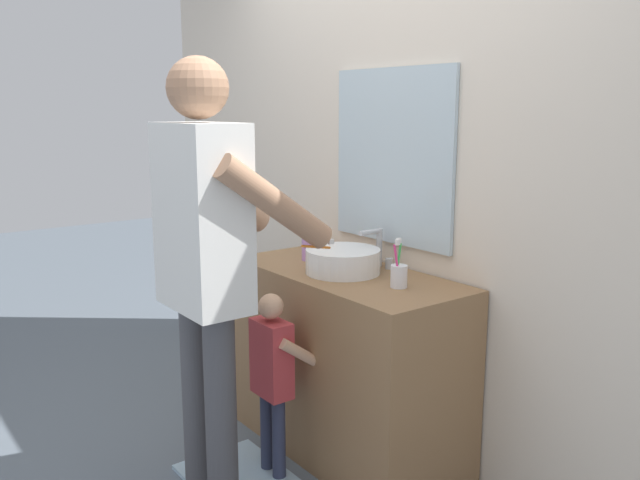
# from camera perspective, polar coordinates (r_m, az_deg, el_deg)

# --- Properties ---
(ground_plane) EXTENTS (14.00, 14.00, 0.00)m
(ground_plane) POSITION_cam_1_polar(r_m,az_deg,el_deg) (3.20, -2.28, -18.94)
(ground_plane) COLOR slate
(back_wall) EXTENTS (4.40, 0.10, 2.70)m
(back_wall) POSITION_cam_1_polar(r_m,az_deg,el_deg) (3.16, 6.86, 6.53)
(back_wall) COLOR beige
(back_wall) RESTS_ON ground
(vanity_cabinet) EXTENTS (1.19, 0.54, 0.87)m
(vanity_cabinet) POSITION_cam_1_polar(r_m,az_deg,el_deg) (3.17, 2.21, -10.46)
(vanity_cabinet) COLOR olive
(vanity_cabinet) RESTS_ON ground
(sink_basin) EXTENTS (0.34, 0.34, 0.11)m
(sink_basin) POSITION_cam_1_polar(r_m,az_deg,el_deg) (3.01, 1.98, -1.78)
(sink_basin) COLOR white
(sink_basin) RESTS_ON vanity_cabinet
(faucet) EXTENTS (0.18, 0.14, 0.18)m
(faucet) POSITION_cam_1_polar(r_m,az_deg,el_deg) (3.13, 4.95, -0.82)
(faucet) COLOR #B7BABF
(faucet) RESTS_ON vanity_cabinet
(toothbrush_cup) EXTENTS (0.07, 0.07, 0.21)m
(toothbrush_cup) POSITION_cam_1_polar(r_m,az_deg,el_deg) (2.78, 6.79, -2.98)
(toothbrush_cup) COLOR silver
(toothbrush_cup) RESTS_ON vanity_cabinet
(soap_bottle) EXTENTS (0.06, 0.06, 0.17)m
(soap_bottle) POSITION_cam_1_polar(r_m,az_deg,el_deg) (3.25, -1.05, -0.59)
(soap_bottle) COLOR #B27FC6
(soap_bottle) RESTS_ON vanity_cabinet
(child_toddler) EXTENTS (0.26, 0.26, 0.84)m
(child_toddler) POSITION_cam_1_polar(r_m,az_deg,el_deg) (2.92, -4.03, -11.00)
(child_toddler) COLOR #2D334C
(child_toddler) RESTS_ON ground
(adult_parent) EXTENTS (0.56, 0.58, 1.80)m
(adult_parent) POSITION_cam_1_polar(r_m,az_deg,el_deg) (2.63, -9.67, -0.44)
(adult_parent) COLOR #47474C
(adult_parent) RESTS_ON ground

